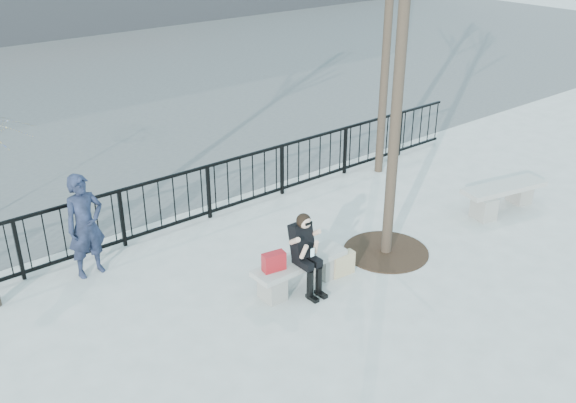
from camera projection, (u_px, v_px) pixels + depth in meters
ground at (300, 286)px, 10.34m from camera, size 120.00×120.00×0.00m
street_surface at (7, 90)px, 20.93m from camera, size 60.00×23.00×0.01m
railing at (200, 194)px, 12.23m from camera, size 14.00×0.06×1.10m
tree_grate at (386, 251)px, 11.34m from camera, size 1.50×1.50×0.02m
bench_main at (300, 270)px, 10.22m from camera, size 1.65×0.46×0.49m
bench_second at (503, 195)px, 12.75m from camera, size 1.81×0.51×0.54m
seated_woman at (306, 254)px, 9.95m from camera, size 0.50×0.64×1.34m
handbag at (274, 262)px, 9.80m from camera, size 0.38×0.23×0.29m
shopping_bag at (343, 264)px, 10.59m from camera, size 0.43×0.19×0.40m
standing_man at (85, 226)px, 10.34m from camera, size 0.68×0.47×1.77m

